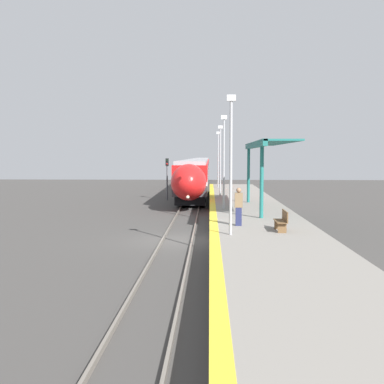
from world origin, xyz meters
name	(u,v)px	position (x,y,z in m)	size (l,w,h in m)	color
ground_plane	(178,241)	(0.00, 0.00, 0.00)	(120.00, 120.00, 0.00)	#423F3D
rail_left	(163,239)	(-0.72, 0.00, 0.07)	(0.08, 90.00, 0.15)	slate
rail_right	(192,239)	(0.72, 0.00, 0.07)	(0.08, 90.00, 0.15)	slate
train	(199,169)	(0.00, 49.78, 2.13)	(2.79, 78.84, 3.72)	black
platform_right	(260,232)	(4.00, 0.00, 0.45)	(4.91, 64.00, 0.91)	gray
platform_bench	(282,220)	(4.69, -2.50, 1.36)	(0.44, 1.45, 0.89)	brown
person_waiting	(239,206)	(2.90, -0.96, 1.82)	(0.36, 0.23, 1.77)	navy
railway_signal	(167,174)	(-2.42, 21.55, 2.41)	(0.28, 0.28, 3.91)	#59595E
lamppost_near	(231,156)	(2.42, -3.54, 4.14)	(0.36, 0.20, 5.70)	#9E9EA3
lamppost_mid	(224,156)	(2.42, 6.31, 4.14)	(0.36, 0.20, 5.70)	#9E9EA3
lamppost_far	(220,156)	(2.42, 16.17, 4.14)	(0.36, 0.20, 5.70)	#9E9EA3
lamppost_farthest	(218,156)	(2.42, 26.02, 4.14)	(0.36, 0.20, 5.70)	#9E9EA3
station_canopy	(264,146)	(4.84, 6.14, 4.71)	(2.02, 11.53, 4.09)	#1E6B66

